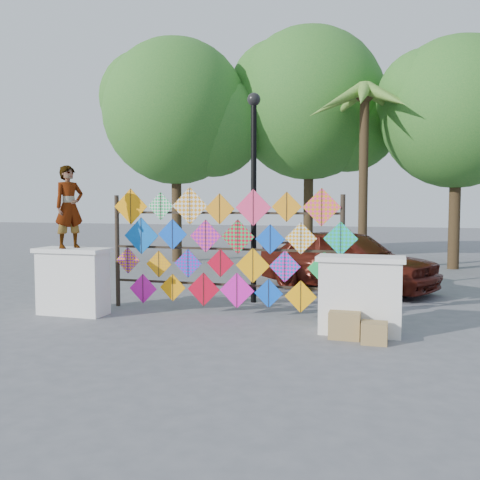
{
  "coord_description": "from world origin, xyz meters",
  "views": [
    {
      "loc": [
        3.28,
        -9.03,
        2.15
      ],
      "look_at": [
        0.41,
        0.6,
        1.44
      ],
      "focal_mm": 40.0,
      "sensor_mm": 36.0,
      "label": 1
    }
  ],
  "objects_px": {
    "sedan": "(346,259)",
    "kite_rack": "(225,249)",
    "vendor_woman": "(69,207)",
    "lamppost": "(254,177)"
  },
  "relations": [
    {
      "from": "vendor_woman",
      "to": "sedan",
      "type": "bearing_deg",
      "value": -19.52
    },
    {
      "from": "lamppost",
      "to": "kite_rack",
      "type": "bearing_deg",
      "value": -100.53
    },
    {
      "from": "vendor_woman",
      "to": "lamppost",
      "type": "relative_size",
      "value": 0.35
    },
    {
      "from": "vendor_woman",
      "to": "lamppost",
      "type": "xyz_separation_m",
      "value": [
        3.05,
        2.2,
        0.62
      ]
    },
    {
      "from": "sedan",
      "to": "kite_rack",
      "type": "bearing_deg",
      "value": 174.56
    },
    {
      "from": "kite_rack",
      "to": "lamppost",
      "type": "relative_size",
      "value": 1.11
    },
    {
      "from": "vendor_woman",
      "to": "sedan",
      "type": "relative_size",
      "value": 0.35
    },
    {
      "from": "kite_rack",
      "to": "vendor_woman",
      "type": "bearing_deg",
      "value": -161.61
    },
    {
      "from": "sedan",
      "to": "lamppost",
      "type": "bearing_deg",
      "value": 165.8
    },
    {
      "from": "lamppost",
      "to": "vendor_woman",
      "type": "bearing_deg",
      "value": -144.17
    }
  ]
}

